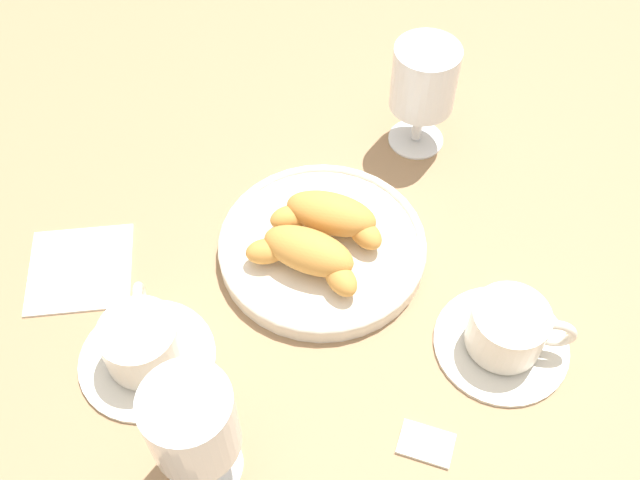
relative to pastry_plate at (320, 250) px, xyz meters
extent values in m
plane|color=#997551|center=(0.00, 0.00, -0.01)|extent=(2.20, 2.20, 0.00)
cylinder|color=silver|center=(0.00, 0.00, 0.00)|extent=(0.23, 0.23, 0.02)
torus|color=silver|center=(0.00, 0.00, 0.01)|extent=(0.23, 0.23, 0.01)
ellipsoid|color=#CC893D|center=(-0.01, -0.03, 0.03)|extent=(0.11, 0.07, 0.04)
ellipsoid|color=#CC893D|center=(0.03, -0.02, 0.02)|extent=(0.05, 0.04, 0.03)
ellipsoid|color=#CC893D|center=(-0.05, 0.00, 0.02)|extent=(0.05, 0.05, 0.03)
ellipsoid|color=#CC893D|center=(0.01, 0.03, 0.03)|extent=(0.11, 0.08, 0.04)
ellipsoid|color=#CC893D|center=(0.06, 0.02, 0.02)|extent=(0.05, 0.04, 0.03)
ellipsoid|color=#CC893D|center=(-0.02, 0.05, 0.02)|extent=(0.05, 0.05, 0.03)
cylinder|color=silver|center=(-0.19, 0.11, -0.01)|extent=(0.14, 0.14, 0.01)
cylinder|color=silver|center=(-0.19, 0.11, 0.02)|extent=(0.08, 0.08, 0.05)
cylinder|color=#937A60|center=(-0.19, 0.11, 0.04)|extent=(0.07, 0.07, 0.01)
torus|color=silver|center=(-0.23, 0.11, 0.03)|extent=(0.04, 0.02, 0.04)
cylinder|color=silver|center=(0.17, 0.13, -0.01)|extent=(0.14, 0.14, 0.01)
cylinder|color=silver|center=(0.17, 0.13, 0.02)|extent=(0.08, 0.08, 0.05)
cylinder|color=#937A60|center=(0.17, 0.13, 0.04)|extent=(0.07, 0.07, 0.01)
torus|color=silver|center=(0.18, 0.09, 0.03)|extent=(0.02, 0.04, 0.04)
cylinder|color=white|center=(-0.12, -0.18, -0.01)|extent=(0.07, 0.07, 0.01)
cylinder|color=white|center=(-0.12, -0.18, 0.02)|extent=(0.01, 0.01, 0.05)
cylinder|color=white|center=(-0.12, -0.18, 0.09)|extent=(0.08, 0.08, 0.08)
cylinder|color=gold|center=(-0.12, -0.18, 0.08)|extent=(0.07, 0.07, 0.06)
cylinder|color=white|center=(0.10, 0.24, -0.01)|extent=(0.07, 0.07, 0.01)
cylinder|color=white|center=(0.10, 0.24, 0.02)|extent=(0.01, 0.01, 0.05)
cylinder|color=white|center=(0.10, 0.24, 0.09)|extent=(0.08, 0.08, 0.08)
cylinder|color=yellow|center=(0.10, 0.24, 0.09)|extent=(0.07, 0.07, 0.07)
cube|color=white|center=(-0.10, 0.21, -0.01)|extent=(0.06, 0.05, 0.01)
cube|color=silver|center=(0.26, 0.02, -0.01)|extent=(0.12, 0.12, 0.01)
camera|label=1|loc=(-0.01, 0.47, 0.65)|focal=41.50mm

